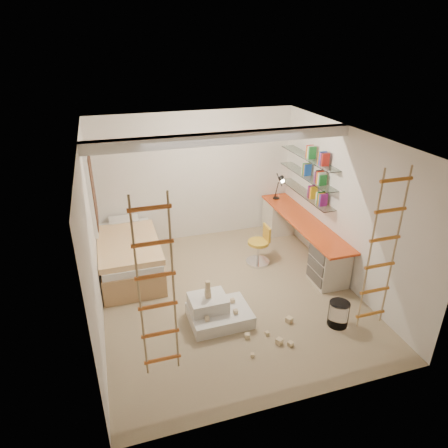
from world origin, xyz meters
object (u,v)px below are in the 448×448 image
object	(u,v)px
desk	(301,236)
bed	(129,255)
swivel_chair	(259,250)
play_platform	(216,312)

from	to	relation	value
desk	bed	world-z (taller)	desk
desk	swivel_chair	xyz separation A→B (m)	(-0.88, -0.06, -0.13)
desk	swivel_chair	size ratio (longest dim) A/B	3.75
desk	bed	distance (m)	3.22
desk	play_platform	distance (m)	2.55
bed	play_platform	size ratio (longest dim) A/B	2.21
desk	bed	bearing A→B (deg)	173.51
desk	play_platform	xyz separation A→B (m)	(-2.10, -1.43, -0.25)
bed	swivel_chair	world-z (taller)	swivel_chair
bed	desk	bearing A→B (deg)	-6.49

